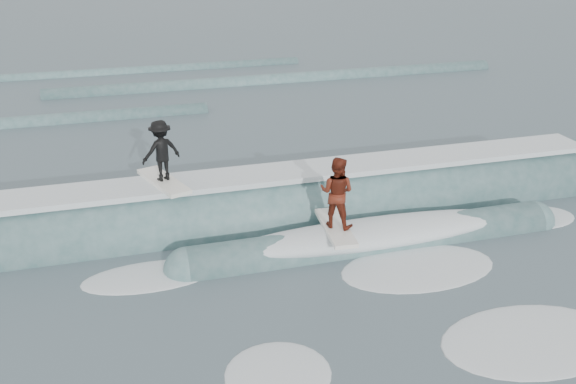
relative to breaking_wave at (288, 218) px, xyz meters
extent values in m
plane|color=#3B5057|center=(-0.22, -3.27, -0.04)|extent=(160.00, 160.00, 0.00)
cylinder|color=#3D6667|center=(-0.22, 0.27, -0.04)|extent=(21.30, 2.27, 2.27)
cylinder|color=#3D6667|center=(1.58, -1.93, -0.04)|extent=(9.00, 1.08, 1.08)
sphere|color=#3D6667|center=(-2.92, -1.93, -0.04)|extent=(1.08, 1.08, 1.08)
sphere|color=#3D6667|center=(6.08, -1.93, -0.04)|extent=(1.08, 1.08, 1.08)
cube|color=silver|center=(-0.22, 0.27, 1.17)|extent=(18.00, 1.30, 0.14)
ellipsoid|color=silver|center=(1.58, -1.93, 0.26)|extent=(7.60, 1.30, 0.60)
cube|color=white|center=(-3.12, 0.27, 1.29)|extent=(1.17, 2.07, 0.10)
imported|color=black|center=(-3.12, 0.27, 2.09)|extent=(1.10, 0.85, 1.50)
cube|color=white|center=(0.59, -1.93, 0.56)|extent=(0.74, 2.04, 0.10)
imported|color=#5C1E11|center=(0.59, -1.93, 1.45)|extent=(1.05, 1.02, 1.70)
ellipsoid|color=silver|center=(6.33, -1.74, -0.04)|extent=(2.26, 1.54, 0.10)
ellipsoid|color=silver|center=(-1.90, -5.90, -0.04)|extent=(2.28, 1.55, 0.10)
ellipsoid|color=silver|center=(2.92, -6.30, -0.04)|extent=(3.29, 2.24, 0.10)
ellipsoid|color=silver|center=(-3.75, -1.96, -0.04)|extent=(2.69, 1.83, 0.10)
ellipsoid|color=silver|center=(2.10, -3.26, -0.04)|extent=(3.90, 2.66, 0.10)
cylinder|color=#3D6667|center=(4.01, 14.73, -0.04)|extent=(22.00, 0.80, 0.80)
cylinder|color=#3D6667|center=(-5.06, 18.73, -0.04)|extent=(22.00, 0.60, 0.60)
camera|label=1|loc=(-4.24, -14.58, 7.27)|focal=40.00mm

